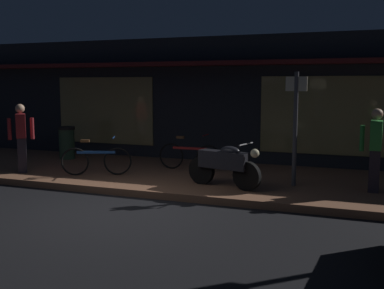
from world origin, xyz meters
TOP-DOWN VIEW (x-y plane):
  - ground_plane at (0.00, 0.00)m, footprint 60.00×60.00m
  - sidewalk_slab at (0.00, 3.00)m, footprint 18.00×4.00m
  - storefront_building at (0.00, 6.39)m, footprint 18.00×3.30m
  - motorcycle at (1.52, 1.89)m, footprint 1.68×0.67m
  - bicycle_parked at (0.13, 3.47)m, footprint 1.66×0.42m
  - bicycle_extra at (-1.71, 2.07)m, footprint 1.54×0.71m
  - person_photographer at (-3.62, 1.78)m, footprint 0.53×0.46m
  - person_bystander at (4.42, 2.56)m, footprint 0.61×0.39m
  - sign_post at (2.84, 2.58)m, footprint 0.44×0.09m
  - trash_bin at (-3.83, 3.88)m, footprint 0.48×0.48m

SIDE VIEW (x-z plane):
  - ground_plane at x=0.00m, z-range 0.00..0.00m
  - sidewalk_slab at x=0.00m, z-range 0.00..0.15m
  - bicycle_parked at x=0.13m, z-range 0.05..0.96m
  - bicycle_extra at x=-1.71m, z-range 0.05..0.96m
  - trash_bin at x=-3.83m, z-range 0.16..1.09m
  - motorcycle at x=1.52m, z-range 0.16..1.13m
  - person_photographer at x=-3.62m, z-range 0.19..1.86m
  - person_bystander at x=4.42m, z-range 0.19..1.86m
  - sign_post at x=2.84m, z-range 0.31..2.71m
  - storefront_building at x=0.00m, z-range 0.00..3.60m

